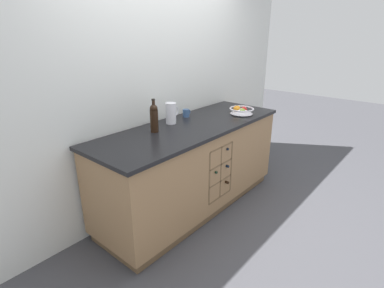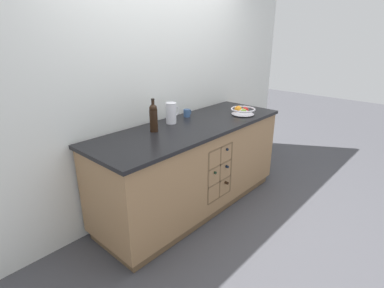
% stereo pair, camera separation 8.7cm
% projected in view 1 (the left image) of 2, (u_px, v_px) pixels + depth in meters
% --- Properties ---
extents(ground_plane, '(14.00, 14.00, 0.00)m').
position_uv_depth(ground_plane, '(192.00, 205.00, 3.34)').
color(ground_plane, '#424247').
extents(back_wall, '(4.58, 0.06, 2.55)m').
position_uv_depth(back_wall, '(161.00, 86.00, 3.14)').
color(back_wall, silver).
rests_on(back_wall, ground_plane).
extents(kitchen_island, '(2.22, 0.77, 0.93)m').
position_uv_depth(kitchen_island, '(192.00, 167.00, 3.17)').
color(kitchen_island, brown).
rests_on(kitchen_island, ground_plane).
extents(fruit_bowl, '(0.28, 0.28, 0.09)m').
position_uv_depth(fruit_bowl, '(241.00, 110.00, 3.38)').
color(fruit_bowl, silver).
rests_on(fruit_bowl, kitchen_island).
extents(white_pitcher, '(0.17, 0.11, 0.21)m').
position_uv_depth(white_pitcher, '(171.00, 113.00, 3.02)').
color(white_pitcher, white).
rests_on(white_pitcher, kitchen_island).
extents(ceramic_mug, '(0.11, 0.07, 0.08)m').
position_uv_depth(ceramic_mug, '(186.00, 113.00, 3.28)').
color(ceramic_mug, '#385684').
rests_on(ceramic_mug, kitchen_island).
extents(standing_wine_bottle, '(0.08, 0.08, 0.31)m').
position_uv_depth(standing_wine_bottle, '(154.00, 117.00, 2.76)').
color(standing_wine_bottle, black).
rests_on(standing_wine_bottle, kitchen_island).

